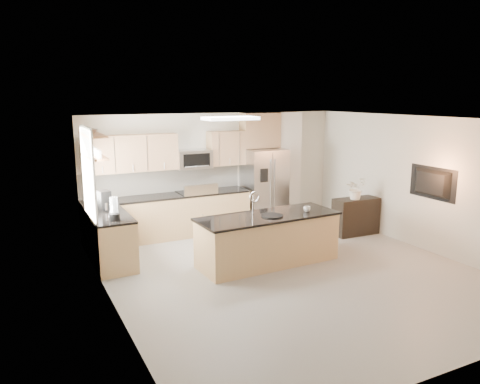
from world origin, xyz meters
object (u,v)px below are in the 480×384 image
credenza (356,216)px  flower_vase (356,183)px  microwave (194,159)px  coffee_maker (104,201)px  television (429,183)px  bowl (90,130)px  refrigerator (264,187)px  kettle (113,210)px  range (197,212)px  island (268,239)px  platter (272,216)px  blender (114,210)px  cup (307,209)px

credenza → flower_vase: size_ratio=1.40×
credenza → microwave: bearing=152.3°
credenza → coffee_maker: size_ratio=2.68×
television → bowl: bearing=67.2°
credenza → bowl: size_ratio=2.88×
refrigerator → kettle: (-3.68, -1.16, 0.13)m
kettle → coffee_maker: 0.42m
bowl → flower_vase: (5.24, -0.95, -1.22)m
coffee_maker → range: bearing=20.8°
microwave → coffee_maker: bearing=-156.3°
credenza → kettle: bearing=177.2°
microwave → kettle: (-2.02, -1.33, -0.61)m
flower_vase → credenza: bearing=33.2°
range → island: (0.46, -2.32, -0.02)m
island → platter: 0.47m
refrigerator → coffee_maker: bearing=-168.7°
blender → coffee_maker: 0.77m
platter → flower_vase: (2.51, 0.76, 0.25)m
bowl → flower_vase: size_ratio=0.49×
microwave → blender: size_ratio=1.88×
television → coffee_maker: bearing=67.5°
microwave → cup: size_ratio=5.95×
flower_vase → platter: bearing=-163.1°
television → credenza: bearing=16.0°
microwave → refrigerator: (1.66, -0.17, -0.74)m
cup → microwave: bearing=115.7°
credenza → bowl: 5.75m
microwave → flower_vase: microwave is taller
range → flower_vase: flower_vase is taller
range → blender: blender is taller
island → platter: (0.02, -0.10, 0.46)m
microwave → television: microwave is taller
microwave → platter: (0.48, -2.54, -0.72)m
island → cup: bearing=-9.5°
coffee_maker → credenza: bearing=-8.9°
refrigerator → television: refrigerator is taller
blender → kettle: size_ratio=1.72×
island → platter: island is taller
blender → flower_vase: (5.07, -0.09, 0.06)m
island → kettle: (-2.49, 1.11, 0.57)m
refrigerator → island: size_ratio=0.68×
island → blender: (-2.54, 0.75, 0.64)m
bowl → television: size_ratio=0.32×
range → kettle: (-2.02, -1.21, 0.55)m
flower_vase → range: bearing=151.0°
refrigerator → island: (-1.20, -2.27, -0.44)m
microwave → platter: size_ratio=1.95×
microwave → cup: microwave is taller
island → flower_vase: (2.53, 0.66, 0.71)m
range → credenza: 3.47m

